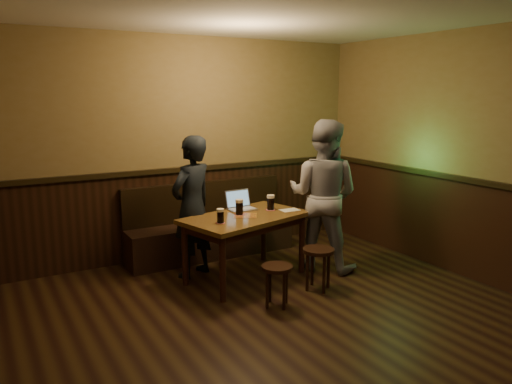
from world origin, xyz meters
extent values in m
cube|color=black|center=(0.00, 0.00, -0.01)|extent=(5.00, 6.00, 0.02)
cube|color=olive|center=(0.00, 3.01, 1.40)|extent=(5.00, 0.02, 2.80)
cube|color=black|center=(0.00, 2.98, 0.55)|extent=(4.98, 0.04, 1.10)
cube|color=black|center=(0.00, 2.95, 1.13)|extent=(4.98, 0.06, 0.06)
cube|color=black|center=(0.22, 2.71, 0.23)|extent=(2.20, 0.50, 0.45)
cube|color=black|center=(0.22, 2.91, 0.70)|extent=(2.20, 0.10, 0.50)
cube|color=#553818|center=(0.22, 1.77, 0.72)|extent=(1.54, 1.11, 0.05)
cube|color=black|center=(0.22, 1.77, 0.64)|extent=(1.40, 0.97, 0.08)
cube|color=maroon|center=(0.22, 1.77, 0.74)|extent=(0.35, 0.35, 0.00)
cylinder|color=black|center=(-0.29, 1.31, 0.35)|extent=(0.07, 0.07, 0.69)
cylinder|color=black|center=(-0.45, 1.93, 0.35)|extent=(0.07, 0.07, 0.69)
cylinder|color=black|center=(0.90, 1.62, 0.35)|extent=(0.07, 0.07, 0.69)
cylinder|color=black|center=(0.74, 2.24, 0.35)|extent=(0.07, 0.07, 0.69)
cylinder|color=black|center=(0.13, 0.96, 0.40)|extent=(0.33, 0.33, 0.04)
cylinder|color=black|center=(0.25, 0.96, 0.20)|extent=(0.03, 0.03, 0.40)
cylinder|color=black|center=(0.12, 1.07, 0.20)|extent=(0.03, 0.03, 0.40)
cylinder|color=black|center=(0.01, 0.95, 0.20)|extent=(0.03, 0.03, 0.40)
cylinder|color=black|center=(0.14, 0.84, 0.20)|extent=(0.03, 0.03, 0.40)
cylinder|color=black|center=(0.75, 1.10, 0.44)|extent=(0.38, 0.38, 0.04)
cylinder|color=black|center=(0.87, 1.08, 0.22)|extent=(0.04, 0.04, 0.44)
cylinder|color=black|center=(0.76, 1.23, 0.22)|extent=(0.04, 0.04, 0.44)
cylinder|color=black|center=(0.62, 1.11, 0.22)|extent=(0.04, 0.04, 0.44)
cylinder|color=black|center=(0.73, 0.97, 0.22)|extent=(0.04, 0.04, 0.44)
cylinder|color=maroon|center=(-0.16, 1.61, 0.74)|extent=(0.10, 0.10, 0.00)
cylinder|color=silver|center=(-0.16, 1.61, 0.75)|extent=(0.09, 0.09, 0.00)
cylinder|color=black|center=(-0.16, 1.61, 0.81)|extent=(0.07, 0.07, 0.12)
cylinder|color=beige|center=(-0.16, 1.61, 0.89)|extent=(0.08, 0.08, 0.03)
cylinder|color=maroon|center=(0.18, 1.83, 0.74)|extent=(0.12, 0.12, 0.00)
cylinder|color=silver|center=(0.18, 1.83, 0.75)|extent=(0.10, 0.10, 0.00)
cylinder|color=black|center=(0.18, 1.83, 0.82)|extent=(0.08, 0.08, 0.14)
cylinder|color=beige|center=(0.18, 1.83, 0.91)|extent=(0.09, 0.09, 0.03)
cylinder|color=maroon|center=(0.61, 1.86, 0.74)|extent=(0.12, 0.12, 0.00)
cylinder|color=silver|center=(0.61, 1.86, 0.75)|extent=(0.10, 0.10, 0.00)
cylinder|color=black|center=(0.61, 1.86, 0.82)|extent=(0.09, 0.09, 0.14)
cylinder|color=beige|center=(0.61, 1.86, 0.91)|extent=(0.09, 0.09, 0.03)
cube|color=silver|center=(0.32, 2.02, 0.75)|extent=(0.32, 0.23, 0.02)
cube|color=#B2B2B7|center=(0.32, 2.02, 0.76)|extent=(0.29, 0.18, 0.00)
cube|color=silver|center=(0.32, 2.13, 0.86)|extent=(0.32, 0.07, 0.21)
cube|color=#5E89AE|center=(0.32, 2.12, 0.86)|extent=(0.29, 0.06, 0.18)
cube|color=silver|center=(0.80, 1.74, 0.74)|extent=(0.23, 0.16, 0.00)
imported|color=black|center=(-0.25, 2.17, 0.82)|extent=(0.70, 0.61, 1.63)
imported|color=gray|center=(1.20, 1.63, 0.90)|extent=(1.05, 1.10, 1.80)
camera|label=1|loc=(-2.38, -2.99, 2.09)|focal=35.00mm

